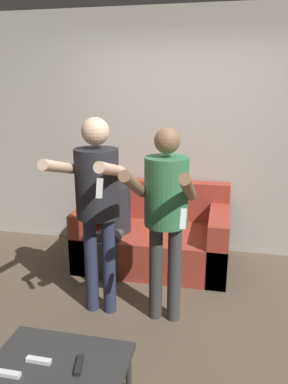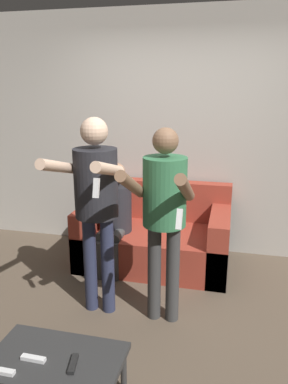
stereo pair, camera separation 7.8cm
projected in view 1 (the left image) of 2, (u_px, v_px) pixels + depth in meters
The scene contains 10 objects.
ground_plane at pixel (155, 329), 3.01m from camera, with size 14.00×14.00×0.00m, color brown.
wall_back at pixel (183, 135), 4.22m from camera, with size 6.40×0.06×2.70m.
couch at pixel (154, 238), 4.10m from camera, with size 1.58×0.92×0.85m.
person_standing_left at pixel (97, 195), 2.98m from camera, with size 0.47×0.72×1.66m.
person_standing_right at pixel (166, 205), 2.88m from camera, with size 0.46×0.74×1.60m.
person_seated at pixel (113, 212), 3.88m from camera, with size 0.33×0.54×1.13m.
coffee_table at pixel (61, 365), 2.20m from camera, with size 0.80×0.49×0.34m.
remote_near at pixel (8, 374), 2.07m from camera, with size 0.15×0.04×0.02m.
remote_mid at pixel (39, 360), 2.17m from camera, with size 0.15×0.04×0.02m.
remote_far at pixel (79, 365), 2.13m from camera, with size 0.07×0.15×0.02m.
Camera 1 is at (0.46, -2.55, 1.90)m, focal length 35.00 mm.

